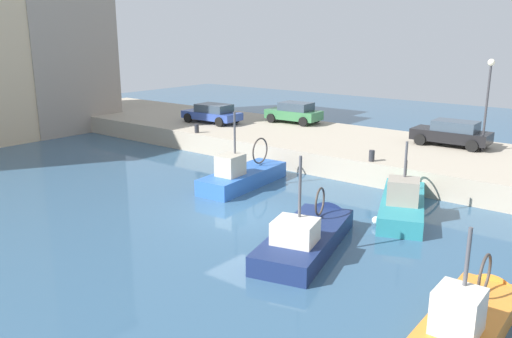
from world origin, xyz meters
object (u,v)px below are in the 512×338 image
at_px(fishing_boat_blue, 247,182).
at_px(parked_car_black, 452,133).
at_px(fishing_boat_orange, 468,327).
at_px(fishing_boat_navy, 309,242).
at_px(parked_car_green, 294,112).
at_px(quay_streetlamp, 488,90).
at_px(fishing_boat_teal, 402,208).
at_px(mooring_bollard_north, 197,128).
at_px(parked_car_blue, 212,113).
at_px(mooring_bollard_mid, 372,156).

xyz_separation_m(fishing_boat_blue, parked_car_black, (9.76, -6.74, 1.80)).
bearing_deg(fishing_boat_orange, fishing_boat_blue, 62.29).
bearing_deg(fishing_boat_blue, fishing_boat_navy, -124.56).
distance_m(fishing_boat_navy, parked_car_green, 18.79).
bearing_deg(fishing_boat_navy, fishing_boat_blue, 55.44).
bearing_deg(parked_car_black, fishing_boat_orange, -159.85).
height_order(fishing_boat_navy, parked_car_black, fishing_boat_navy).
bearing_deg(fishing_boat_blue, quay_streetlamp, -42.04).
xyz_separation_m(fishing_boat_teal, parked_car_black, (8.82, 1.01, 1.79)).
distance_m(fishing_boat_orange, mooring_bollard_north, 22.54).
xyz_separation_m(fishing_boat_blue, fishing_boat_orange, (-6.72, -12.79, 0.00)).
xyz_separation_m(fishing_boat_orange, mooring_bollard_north, (10.46, 19.91, 1.34)).
distance_m(parked_car_blue, mooring_bollard_north, 3.77).
distance_m(parked_car_black, mooring_bollard_mid, 6.31).
xyz_separation_m(fishing_boat_blue, mooring_bollard_north, (3.75, 7.13, 1.35)).
distance_m(fishing_boat_blue, mooring_bollard_mid, 6.29).
bearing_deg(parked_car_black, fishing_boat_blue, 145.35).
height_order(parked_car_black, mooring_bollard_mid, parked_car_black).
xyz_separation_m(fishing_boat_teal, parked_car_blue, (6.13, 16.62, 1.75)).
bearing_deg(parked_car_black, mooring_bollard_north, 113.41).
relative_size(fishing_boat_navy, fishing_boat_orange, 1.11).
bearing_deg(parked_car_blue, parked_car_green, -51.76).
bearing_deg(fishing_boat_teal, fishing_boat_navy, 168.03).
relative_size(fishing_boat_orange, quay_streetlamp, 1.25).
xyz_separation_m(fishing_boat_navy, fishing_boat_teal, (5.48, -1.16, 0.03)).
height_order(fishing_boat_orange, quay_streetlamp, quay_streetlamp).
distance_m(parked_car_blue, quay_streetlamp, 17.68).
bearing_deg(quay_streetlamp, fishing_boat_orange, -165.02).
distance_m(parked_car_green, mooring_bollard_mid, 11.53).
distance_m(fishing_boat_orange, parked_car_black, 17.64).
height_order(parked_car_blue, quay_streetlamp, quay_streetlamp).
distance_m(parked_car_blue, parked_car_black, 15.84).
relative_size(fishing_boat_blue, parked_car_blue, 1.46).
bearing_deg(mooring_bollard_mid, mooring_bollard_north, 90.00).
height_order(fishing_boat_navy, parked_car_blue, fishing_boat_navy).
bearing_deg(parked_car_green, fishing_boat_teal, -128.46).
distance_m(parked_car_green, quay_streetlamp, 13.17).
distance_m(parked_car_black, mooring_bollard_north, 15.12).
relative_size(fishing_boat_blue, mooring_bollard_mid, 11.35).
relative_size(parked_car_green, mooring_bollard_north, 7.07).
bearing_deg(quay_streetlamp, fishing_boat_teal, 175.14).
bearing_deg(quay_streetlamp, mooring_bollard_north, 109.91).
height_order(parked_car_blue, mooring_bollard_north, parked_car_blue).
relative_size(fishing_boat_navy, fishing_boat_teal, 1.01).
relative_size(fishing_boat_blue, parked_car_green, 1.61).
bearing_deg(fishing_boat_orange, parked_car_black, 20.15).
bearing_deg(parked_car_green, mooring_bollard_north, 158.25).
bearing_deg(mooring_bollard_north, parked_car_black, -66.59).
xyz_separation_m(fishing_boat_navy, parked_car_blue, (11.61, 15.46, 1.78)).
relative_size(mooring_bollard_north, quay_streetlamp, 0.11).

